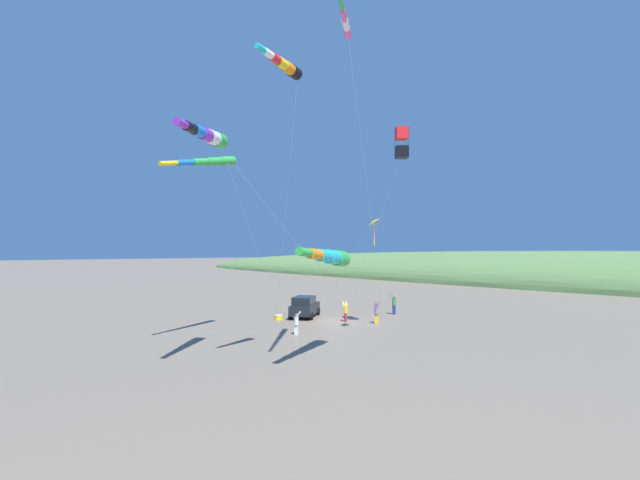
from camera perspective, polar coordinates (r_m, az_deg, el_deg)
ground_plane at (r=37.37m, az=2.11°, el=-10.43°), size 600.00×600.00×0.00m
dune_ridge_grassy at (r=85.04m, az=30.04°, el=-5.16°), size 28.00×240.00×11.68m
parked_car at (r=39.29m, az=-2.01°, el=-8.58°), size 4.55×4.07×1.85m
cooler_box at (r=38.14m, az=-5.43°, el=-9.92°), size 0.62×0.42×0.42m
person_adult_flyer at (r=41.57m, az=9.56°, el=-8.01°), size 0.49×0.62×1.96m
person_child_green_jacket at (r=36.19m, az=7.34°, el=-9.10°), size 0.64×0.66×1.85m
person_child_grey_jacket at (r=31.31m, az=-3.06°, el=-10.54°), size 0.57×0.59×1.63m
person_bystander_far at (r=36.97m, az=3.33°, el=-9.10°), size 0.52×0.59×1.67m
kite_windsock_long_streamer_right at (r=22.61m, az=-4.68°, el=21.58°), size 10.09×12.52×14.98m
kite_windsock_magenta_far_left at (r=30.15m, az=-14.01°, el=9.80°), size 15.02×4.40×12.48m
kite_delta_black_fish_shape at (r=31.13m, az=6.89°, el=2.23°), size 2.97×9.35×8.17m
kite_windsock_striped_overhead at (r=23.80m, az=1.28°, el=-2.17°), size 12.77×15.11×6.05m
kite_windsock_long_streamer_left at (r=24.24m, az=3.36°, el=25.93°), size 16.27×11.46×17.81m
kite_box_white_trailing at (r=32.82m, az=10.51°, el=12.22°), size 2.11×8.02×14.68m
kite_windsock_red_high_left at (r=22.98m, az=-14.34°, el=12.96°), size 15.02×12.84×12.12m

